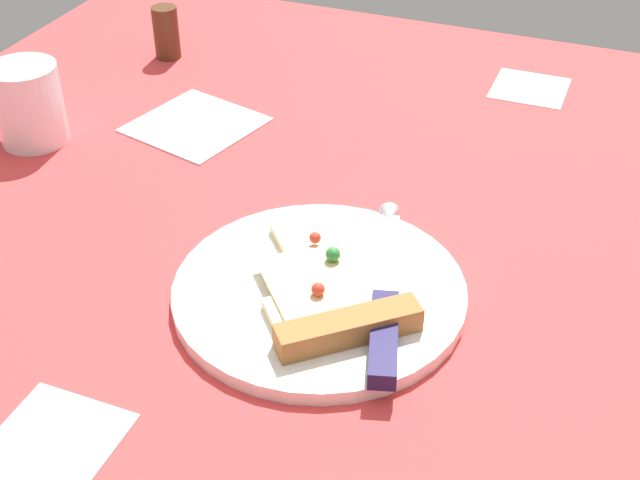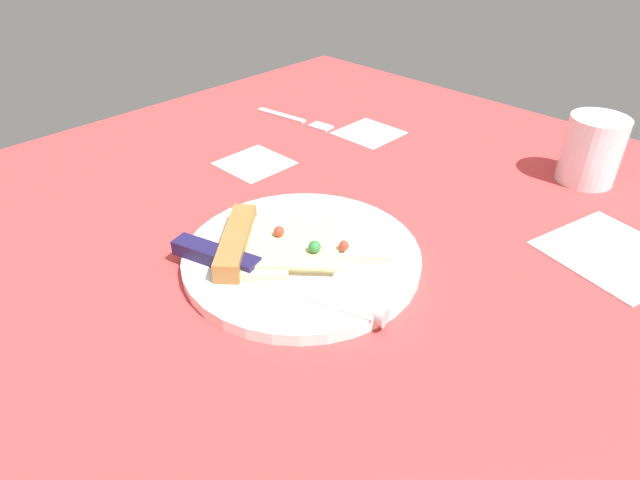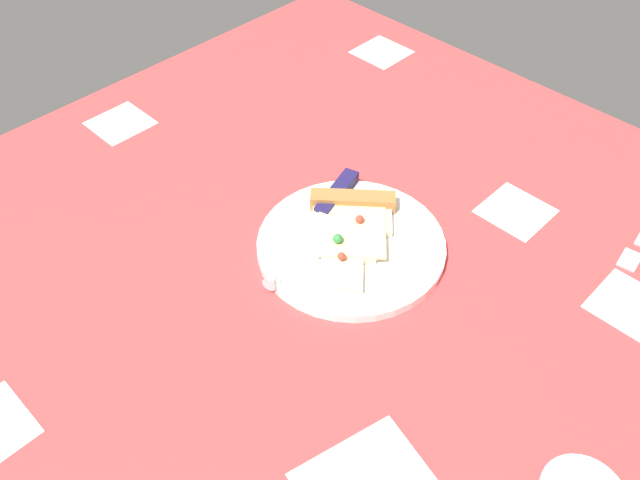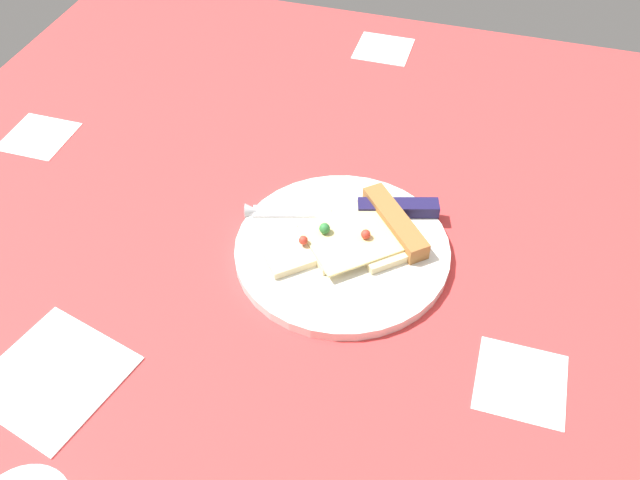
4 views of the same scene
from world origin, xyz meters
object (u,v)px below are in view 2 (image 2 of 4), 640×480
Objects in this scene: plate at (302,257)px; knife at (253,270)px; napkin at (614,253)px; drinking_glass at (592,150)px; fork at (297,119)px; pizza_slice at (278,245)px.

plate is 6.38cm from knife.
plate is 34.50cm from napkin.
knife is 48.79cm from drinking_glass.
knife is at bearing -128.08° from napkin.
napkin is at bearing -57.62° from drinking_glass.
napkin is (24.46, 31.21, -1.73)cm from knife.
napkin is (23.77, 25.00, -0.46)cm from plate.
drinking_glass is at bearing 70.65° from plate.
fork is at bearing 136.93° from plate.
fork reaches higher than napkin.
fork is at bearing -177.99° from pizza_slice.
pizza_slice is 44.96cm from drinking_glass.
plate is at bearing -133.55° from napkin.
napkin is at bearing 46.45° from plate.
napkin is (25.70, 26.72, -1.92)cm from pizza_slice.
knife is at bearing -96.36° from plate.
fork is (-27.48, 29.21, -1.72)cm from pizza_slice.
fork is (-43.53, -12.72, -4.10)cm from drinking_glass.
plate is 1.66× the size of fork.
knife reaches higher than fork.
plate is at bearing 90.39° from pizza_slice.
drinking_glass is at bearing 122.38° from napkin.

